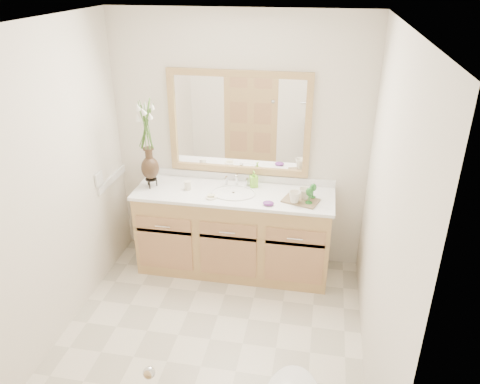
% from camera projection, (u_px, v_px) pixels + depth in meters
% --- Properties ---
extents(floor, '(2.60, 2.60, 0.00)m').
position_uv_depth(floor, '(210.00, 339.00, 3.76)').
color(floor, silver).
rests_on(floor, ground).
extents(ceiling, '(2.40, 2.60, 0.02)m').
position_uv_depth(ceiling, '(198.00, 24.00, 2.71)').
color(ceiling, white).
rests_on(ceiling, wall_back).
extents(wall_back, '(2.40, 0.02, 2.40)m').
position_uv_depth(wall_back, '(239.00, 144.00, 4.39)').
color(wall_back, white).
rests_on(wall_back, floor).
extents(wall_front, '(2.40, 0.02, 2.40)m').
position_uv_depth(wall_front, '(133.00, 341.00, 2.09)').
color(wall_front, white).
rests_on(wall_front, floor).
extents(wall_left, '(0.02, 2.60, 2.40)m').
position_uv_depth(wall_left, '(47.00, 194.00, 3.43)').
color(wall_left, white).
rests_on(wall_left, floor).
extents(wall_right, '(0.02, 2.60, 2.40)m').
position_uv_depth(wall_right, '(384.00, 223.00, 3.04)').
color(wall_right, white).
rests_on(wall_right, floor).
extents(vanity, '(1.80, 0.55, 0.80)m').
position_uv_depth(vanity, '(234.00, 233.00, 4.48)').
color(vanity, tan).
rests_on(vanity, floor).
extents(counter, '(1.84, 0.57, 0.03)m').
position_uv_depth(counter, '(234.00, 194.00, 4.30)').
color(counter, white).
rests_on(counter, vanity).
extents(sink, '(0.38, 0.34, 0.23)m').
position_uv_depth(sink, '(233.00, 198.00, 4.30)').
color(sink, white).
rests_on(sink, counter).
extents(mirror, '(1.32, 0.04, 0.97)m').
position_uv_depth(mirror, '(239.00, 124.00, 4.28)').
color(mirror, white).
rests_on(mirror, wall_back).
extents(switch_plate, '(0.02, 0.12, 0.12)m').
position_uv_depth(switch_plate, '(99.00, 179.00, 4.20)').
color(switch_plate, white).
rests_on(switch_plate, wall_left).
extents(door, '(0.80, 0.03, 2.00)m').
position_uv_depth(door, '(80.00, 362.00, 2.23)').
color(door, tan).
rests_on(door, floor).
extents(flower_vase, '(0.19, 0.19, 0.80)m').
position_uv_depth(flower_vase, '(147.00, 132.00, 4.17)').
color(flower_vase, black).
rests_on(flower_vase, counter).
extents(tumbler, '(0.06, 0.06, 0.08)m').
position_uv_depth(tumbler, '(188.00, 185.00, 4.33)').
color(tumbler, silver).
rests_on(tumbler, counter).
extents(soap_dish, '(0.10, 0.10, 0.03)m').
position_uv_depth(soap_dish, '(211.00, 197.00, 4.18)').
color(soap_dish, silver).
rests_on(soap_dish, counter).
extents(soap_bottle, '(0.09, 0.09, 0.14)m').
position_uv_depth(soap_bottle, '(254.00, 180.00, 4.38)').
color(soap_bottle, '#85DC33').
rests_on(soap_bottle, counter).
extents(purple_dish, '(0.12, 0.10, 0.03)m').
position_uv_depth(purple_dish, '(268.00, 203.00, 4.06)').
color(purple_dish, '#66297C').
rests_on(purple_dish, counter).
extents(tray, '(0.35, 0.28, 0.02)m').
position_uv_depth(tray, '(301.00, 201.00, 4.13)').
color(tray, brown).
rests_on(tray, counter).
extents(mug_left, '(0.13, 0.12, 0.11)m').
position_uv_depth(mug_left, '(295.00, 196.00, 4.06)').
color(mug_left, silver).
rests_on(mug_left, tray).
extents(mug_right, '(0.14, 0.13, 0.11)m').
position_uv_depth(mug_right, '(305.00, 193.00, 4.12)').
color(mug_right, silver).
rests_on(mug_right, tray).
extents(goblet_front, '(0.07, 0.07, 0.15)m').
position_uv_depth(goblet_front, '(309.00, 193.00, 4.03)').
color(goblet_front, '#226823').
rests_on(goblet_front, tray).
extents(goblet_back, '(0.06, 0.06, 0.13)m').
position_uv_depth(goblet_back, '(313.00, 188.00, 4.13)').
color(goblet_back, '#226823').
rests_on(goblet_back, tray).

